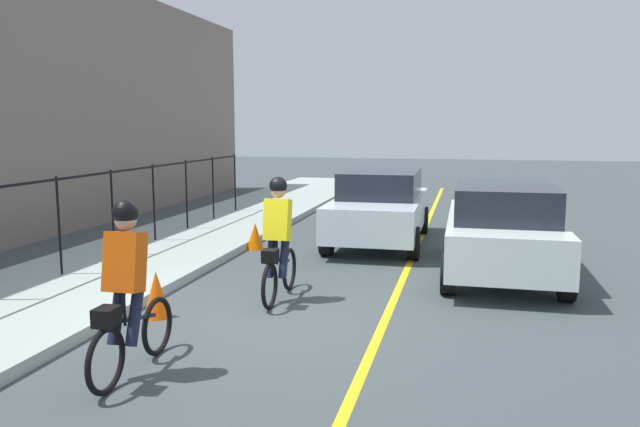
% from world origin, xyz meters
% --- Properties ---
extents(ground_plane, '(80.00, 80.00, 0.00)m').
position_xyz_m(ground_plane, '(0.00, 0.00, 0.00)').
color(ground_plane, '#3F484B').
extents(lane_line_centre, '(36.00, 0.12, 0.01)m').
position_xyz_m(lane_line_centre, '(0.00, -1.60, 0.00)').
color(lane_line_centre, yellow).
rests_on(lane_line_centre, ground).
extents(sidewalk, '(40.00, 3.20, 0.15)m').
position_xyz_m(sidewalk, '(0.00, 3.40, 0.07)').
color(sidewalk, '#A1B0AA').
rests_on(sidewalk, ground).
extents(iron_fence, '(15.58, 0.04, 1.60)m').
position_xyz_m(iron_fence, '(1.00, 3.80, 1.30)').
color(iron_fence, black).
rests_on(iron_fence, sidewalk).
extents(cyclist_lead, '(1.71, 0.37, 1.83)m').
position_xyz_m(cyclist_lead, '(0.86, 0.05, 0.91)').
color(cyclist_lead, black).
rests_on(cyclist_lead, ground).
extents(cyclist_follow, '(1.71, 0.37, 1.83)m').
position_xyz_m(cyclist_follow, '(-2.14, 0.71, 0.91)').
color(cyclist_follow, black).
rests_on(cyclist_follow, ground).
extents(patrol_sedan, '(4.41, 1.94, 1.58)m').
position_xyz_m(patrol_sedan, '(3.24, -3.21, 0.82)').
color(patrol_sedan, white).
rests_on(patrol_sedan, ground).
extents(parked_sedan_rear, '(4.42, 1.96, 1.58)m').
position_xyz_m(parked_sedan_rear, '(5.66, -0.77, 0.82)').
color(parked_sedan_rear, white).
rests_on(parked_sedan_rear, ground).
extents(traffic_cone_near, '(0.36, 0.36, 0.63)m').
position_xyz_m(traffic_cone_near, '(-0.30, 1.40, 0.32)').
color(traffic_cone_near, '#F95306').
rests_on(traffic_cone_near, ground).
extents(traffic_cone_far, '(0.36, 0.36, 0.55)m').
position_xyz_m(traffic_cone_far, '(4.37, 1.66, 0.28)').
color(traffic_cone_far, '#F36102').
rests_on(traffic_cone_far, ground).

